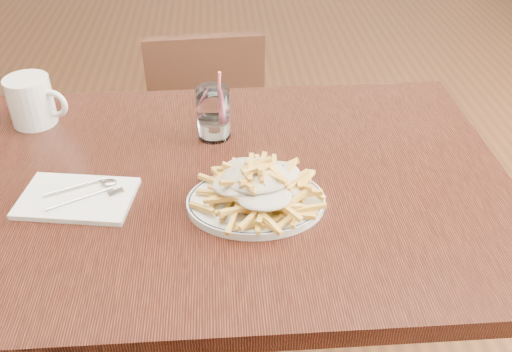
{
  "coord_description": "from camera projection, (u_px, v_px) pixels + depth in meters",
  "views": [
    {
      "loc": [
        0.01,
        -0.94,
        1.44
      ],
      "look_at": [
        0.07,
        -0.09,
        0.82
      ],
      "focal_mm": 40.0,
      "sensor_mm": 36.0,
      "label": 1
    }
  ],
  "objects": [
    {
      "name": "cutlery",
      "position": [
        77.0,
        193.0,
        1.1
      ],
      "size": [
        0.16,
        0.12,
        0.01
      ],
      "color": "silver",
      "rests_on": "napkin"
    },
    {
      "name": "chair_far",
      "position": [
        207.0,
        121.0,
        1.95
      ],
      "size": [
        0.39,
        0.39,
        0.79
      ],
      "color": "black",
      "rests_on": "ground"
    },
    {
      "name": "coffee_mug",
      "position": [
        32.0,
        101.0,
        1.32
      ],
      "size": [
        0.14,
        0.1,
        0.11
      ],
      "color": "white",
      "rests_on": "table"
    },
    {
      "name": "loaded_fries",
      "position": [
        256.0,
        182.0,
        1.06
      ],
      "size": [
        0.29,
        0.26,
        0.07
      ],
      "color": "gold",
      "rests_on": "fries_plate"
    },
    {
      "name": "water_glass",
      "position": [
        214.0,
        116.0,
        1.27
      ],
      "size": [
        0.07,
        0.07,
        0.16
      ],
      "color": "white",
      "rests_on": "table"
    },
    {
      "name": "fries_plate",
      "position": [
        256.0,
        202.0,
        1.09
      ],
      "size": [
        0.29,
        0.26,
        0.02
      ],
      "color": "white",
      "rests_on": "table"
    },
    {
      "name": "table",
      "position": [
        219.0,
        209.0,
        1.21
      ],
      "size": [
        1.2,
        0.8,
        0.75
      ],
      "color": "black",
      "rests_on": "ground"
    },
    {
      "name": "napkin",
      "position": [
        77.0,
        198.0,
        1.1
      ],
      "size": [
        0.24,
        0.17,
        0.01
      ],
      "primitive_type": "cube",
      "rotation": [
        0.0,
        0.0,
        -0.16
      ],
      "color": "white",
      "rests_on": "table"
    }
  ]
}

